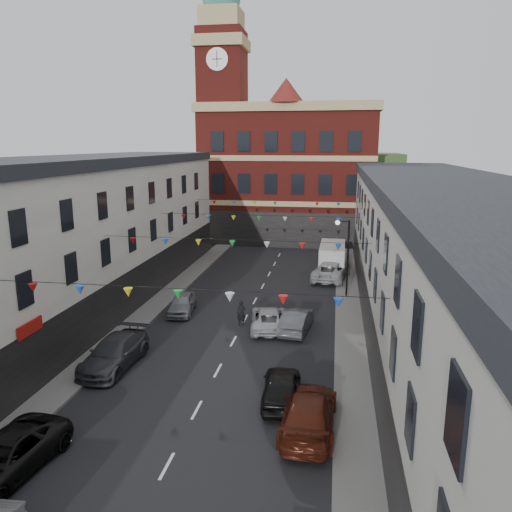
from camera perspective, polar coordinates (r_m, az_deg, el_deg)
The scene contains 19 objects.
ground at distance 26.73m, azimuth -4.39°, elevation -12.93°, with size 160.00×160.00×0.00m, color black.
pavement_left at distance 30.63m, azimuth -16.33°, elevation -9.83°, with size 1.80×64.00×0.15m, color #605E5B.
pavement_right at distance 27.89m, azimuth 10.84°, elevation -11.82°, with size 1.80×64.00×0.15m, color #605E5B.
terrace_left at distance 30.71m, azimuth -26.01°, elevation -0.24°, with size 8.40×56.00×10.70m.
terrace_right at distance 26.00m, azimuth 22.16°, elevation -3.19°, with size 8.40×56.00×9.70m.
civic_building at distance 61.72m, azimuth 3.83°, elevation 9.51°, with size 20.60×13.30×18.50m.
clock_tower at distance 59.99m, azimuth -3.79°, elevation 15.91°, with size 5.60×5.60×30.00m.
distant_hill at distance 86.21m, azimuth 2.66°, elevation 8.33°, with size 40.00×14.00×10.00m, color #294C23.
street_lamp at distance 38.18m, azimuth 10.12°, elevation 0.96°, with size 1.10×0.36×6.00m.
car_left_c at distance 21.01m, azimuth -26.83°, elevation -19.82°, with size 2.38×5.16×1.43m, color black.
car_left_d at distance 27.82m, azimuth -15.89°, elevation -10.59°, with size 2.17×5.34×1.55m, color #373A3E.
car_left_e at distance 35.23m, azimuth -8.45°, elevation -5.40°, with size 1.61×4.01×1.37m, color gray.
car_right_c at distance 21.59m, azimuth 6.05°, elevation -17.29°, with size 2.18×5.37×1.56m, color #4D1B0F.
car_right_d at distance 23.51m, azimuth 2.95°, elevation -14.70°, with size 1.73×4.31×1.47m, color black.
car_right_e at distance 31.67m, azimuth 4.68°, elevation -7.34°, with size 1.51×4.33×1.43m, color #44474B.
car_right_f at distance 43.70m, azimuth 8.51°, elevation -1.67°, with size 2.68×5.81×1.61m, color #AEB0B3.
moving_car at distance 32.05m, azimuth 1.47°, elevation -7.14°, with size 2.23×4.83×1.34m, color #B9BBC1.
white_van at distance 46.45m, azimuth 8.70°, elevation -0.22°, with size 2.22×5.78×2.55m, color beige.
pedestrian at distance 32.52m, azimuth -1.68°, elevation -6.55°, with size 0.60×0.39×1.65m, color black.
Camera 1 is at (5.81, -23.40, 11.54)m, focal length 35.00 mm.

